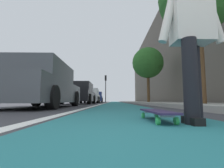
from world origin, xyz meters
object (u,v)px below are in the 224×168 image
parked_car_near (43,86)px  street_tree_mid (148,63)px  parked_car_mid (79,94)px  skateboard (157,112)px  skater_person (191,32)px  parked_car_end (96,97)px  traffic_light (106,84)px  parked_car_far (91,96)px

parked_car_near → street_tree_mid: bearing=-31.6°
parked_car_mid → skateboard: bearing=-163.6°
skater_person → street_tree_mid: bearing=-9.7°
parked_car_end → parked_car_mid: bearing=-179.5°
skateboard → skater_person: 0.92m
parked_car_near → traffic_light: bearing=-3.4°
parked_car_near → traffic_light: (19.69, -1.16, 2.16)m
skater_person → parked_car_mid: 10.66m
street_tree_mid → parked_car_mid: bearing=114.3°
parked_car_far → traffic_light: traffic_light is taller
skateboard → traffic_light: 23.61m
parked_car_near → parked_car_far: 12.17m
parked_car_mid → street_tree_mid: 6.60m
parked_car_end → street_tree_mid: size_ratio=0.87×
parked_car_mid → parked_car_end: 12.26m
parked_car_mid → street_tree_mid: bearing=-65.7°
parked_car_end → traffic_light: 2.76m
parked_car_far → street_tree_mid: 7.01m
parked_car_far → traffic_light: size_ratio=1.09×
parked_car_mid → traffic_light: traffic_light is taller
parked_car_end → parked_car_near: bearing=-179.5°
skateboard → skater_person: (-0.15, -0.35, 0.84)m
parked_car_end → street_tree_mid: 11.60m
parked_car_near → parked_car_end: 18.56m
skateboard → parked_car_near: size_ratio=0.18×
street_tree_mid → skater_person: bearing=170.3°
parked_car_mid → skater_person: bearing=-162.1°
parked_car_far → skateboard: bearing=-169.5°
parked_car_far → parked_car_end: (6.38, 0.10, -0.00)m
skater_person → parked_car_near: bearing=39.9°
skateboard → parked_car_mid: bearing=16.4°
skateboard → parked_car_far: parked_car_far is taller
parked_car_mid → traffic_light: size_ratio=1.07×
skateboard → parked_car_end: size_ratio=0.20×
street_tree_mid → traffic_light: bearing=21.1°
parked_car_near → traffic_light: 19.84m
parked_car_end → street_tree_mid: (-9.80, -5.55, 2.80)m
skateboard → parked_car_near: 4.72m
parked_car_near → parked_car_mid: bearing=0.5°
skater_person → traffic_light: size_ratio=0.40×
skater_person → parked_car_far: skater_person is taller
skater_person → street_tree_mid: size_ratio=0.34×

